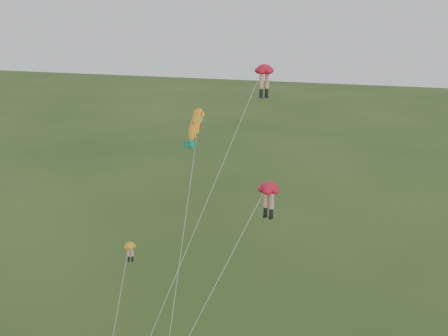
% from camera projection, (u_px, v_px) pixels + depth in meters
% --- Properties ---
extents(legs_kite_red_high, '(6.30, 13.73, 19.01)m').
position_uv_depth(legs_kite_red_high, '(263.00, 76.00, 36.99)').
color(legs_kite_red_high, red).
rests_on(legs_kite_red_high, ground).
extents(legs_kite_red_mid, '(5.91, 8.71, 12.08)m').
position_uv_depth(legs_kite_red_mid, '(267.00, 193.00, 32.56)').
color(legs_kite_red_mid, red).
rests_on(legs_kite_red_mid, ground).
extents(legs_kite_yellow, '(1.22, 3.61, 8.14)m').
position_uv_depth(legs_kite_yellow, '(128.00, 255.00, 32.90)').
color(legs_kite_yellow, gold).
rests_on(legs_kite_yellow, ground).
extents(fish_kite, '(1.66, 10.54, 16.32)m').
position_uv_depth(fish_kite, '(195.00, 126.00, 35.46)').
color(fish_kite, yellow).
rests_on(fish_kite, ground).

